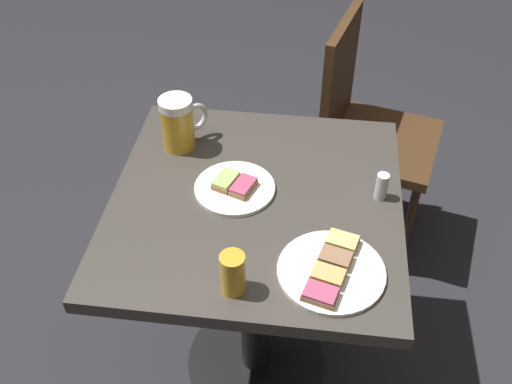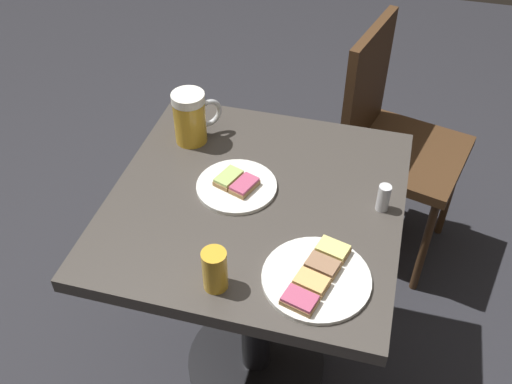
# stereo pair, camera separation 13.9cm
# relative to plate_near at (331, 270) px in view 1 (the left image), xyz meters

# --- Properties ---
(ground_plane) EXTENTS (6.00, 6.00, 0.00)m
(ground_plane) POSITION_rel_plate_near_xyz_m (0.19, -0.21, -0.74)
(ground_plane) COLOR #28282D
(cafe_table) EXTENTS (0.70, 0.71, 0.73)m
(cafe_table) POSITION_rel_plate_near_xyz_m (0.19, -0.21, -0.18)
(cafe_table) COLOR black
(cafe_table) RESTS_ON ground_plane
(plate_near) EXTENTS (0.23, 0.23, 0.03)m
(plate_near) POSITION_rel_plate_near_xyz_m (0.00, 0.00, 0.00)
(plate_near) COLOR white
(plate_near) RESTS_ON cafe_table
(plate_far) EXTENTS (0.20, 0.20, 0.03)m
(plate_far) POSITION_rel_plate_near_xyz_m (0.24, -0.23, -0.00)
(plate_far) COLOR white
(plate_far) RESTS_ON cafe_table
(beer_mug) EXTENTS (0.11, 0.12, 0.15)m
(beer_mug) POSITION_rel_plate_near_xyz_m (0.41, -0.39, 0.06)
(beer_mug) COLOR gold
(beer_mug) RESTS_ON cafe_table
(beer_glass_small) EXTENTS (0.05, 0.05, 0.10)m
(beer_glass_small) POSITION_rel_plate_near_xyz_m (0.20, 0.07, 0.04)
(beer_glass_small) COLOR gold
(beer_glass_small) RESTS_ON cafe_table
(salt_shaker) EXTENTS (0.03, 0.03, 0.07)m
(salt_shaker) POSITION_rel_plate_near_xyz_m (-0.11, -0.25, 0.02)
(salt_shaker) COLOR silver
(salt_shaker) RESTS_ON cafe_table
(cafe_chair) EXTENTS (0.46, 0.46, 0.87)m
(cafe_chair) POSITION_rel_plate_near_xyz_m (-0.11, -0.86, -0.24)
(cafe_chair) COLOR #472D19
(cafe_chair) RESTS_ON ground_plane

